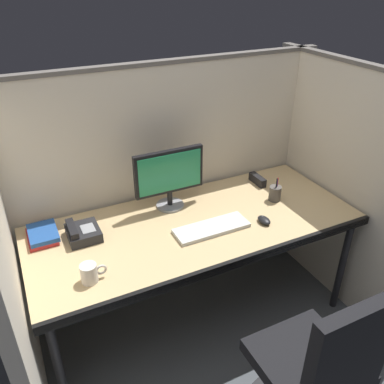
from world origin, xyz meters
name	(u,v)px	position (x,y,z in m)	size (l,w,h in m)	color
ground_plane	(217,348)	(0.00, 0.00, 0.00)	(8.00, 8.00, 0.00)	#4C5156
cubicle_partition_rear	(166,183)	(0.00, 0.74, 0.79)	(2.21, 0.06, 1.57)	beige
cubicle_partition_left	(12,278)	(-0.99, 0.20, 0.79)	(0.06, 1.41, 1.57)	beige
cubicle_partition_right	(340,186)	(0.99, 0.20, 0.79)	(0.06, 1.41, 1.57)	beige
desk	(197,231)	(0.00, 0.29, 0.69)	(1.90, 0.80, 0.74)	tan
monitor_center	(169,175)	(-0.06, 0.53, 0.96)	(0.43, 0.17, 0.37)	gray
keyboard_main	(212,228)	(0.05, 0.20, 0.75)	(0.43, 0.15, 0.02)	silver
computer_mouse	(264,220)	(0.36, 0.13, 0.76)	(0.06, 0.10, 0.04)	black
book_stack	(43,235)	(-0.82, 0.53, 0.76)	(0.16, 0.21, 0.05)	#B22626
desk_phone	(82,233)	(-0.62, 0.44, 0.77)	(0.17, 0.19, 0.09)	black
pen_cup	(275,193)	(0.56, 0.31, 0.79)	(0.08, 0.08, 0.16)	#4C4742
coffee_mug	(90,273)	(-0.66, 0.08, 0.79)	(0.13, 0.08, 0.09)	silver
red_stapler	(257,180)	(0.59, 0.55, 0.77)	(0.04, 0.15, 0.06)	black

